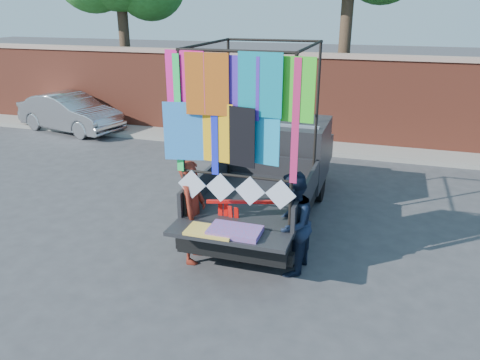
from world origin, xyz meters
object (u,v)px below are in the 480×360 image
(woman, at_px, (193,212))
(man, at_px, (292,224))
(sedan, at_px, (70,112))
(pickup_truck, at_px, (276,168))

(woman, xyz_separation_m, man, (1.57, 0.10, -0.03))
(sedan, bearing_deg, pickup_truck, -103.89)
(woman, height_order, man, woman)
(man, bearing_deg, sedan, -121.27)
(sedan, height_order, man, man)
(woman, bearing_deg, sedan, 39.85)
(pickup_truck, relative_size, sedan, 1.43)
(sedan, bearing_deg, woman, -119.26)
(pickup_truck, distance_m, woman, 2.57)
(pickup_truck, distance_m, sedan, 8.77)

